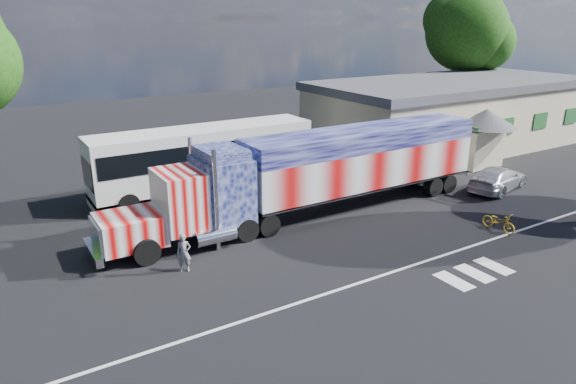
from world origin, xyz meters
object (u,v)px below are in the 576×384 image
coach_bus (205,159)px  tree_far_ne (468,31)px  woman (184,253)px  semi_truck (322,170)px  parked_car (498,179)px  bicycle (499,222)px

coach_bus → tree_far_ne: 30.21m
coach_bus → tree_far_ne: size_ratio=1.05×
woman → semi_truck: bearing=40.8°
semi_truck → coach_bus: (-3.77, 6.50, -0.37)m
coach_bus → woman: size_ratio=8.24×
tree_far_ne → woman: bearing=-155.7°
semi_truck → parked_car: (11.05, -2.37, -1.62)m
parked_car → tree_far_ne: bearing=-56.3°
coach_bus → parked_car: 17.32m
coach_bus → woman: coach_bus is taller
semi_truck → bicycle: semi_truck is taller
woman → bicycle: woman is taller
semi_truck → tree_far_ne: size_ratio=1.72×
parked_car → bicycle: (-5.20, -4.05, -0.24)m
semi_truck → coach_bus: semi_truck is taller
parked_car → woman: woman is taller
semi_truck → bicycle: bearing=-47.6°
woman → tree_far_ne: tree_far_ne is taller
coach_bus → tree_far_ne: tree_far_ne is taller
coach_bus → tree_far_ne: bearing=12.1°
semi_truck → coach_bus: 7.52m
coach_bus → bicycle: 16.18m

